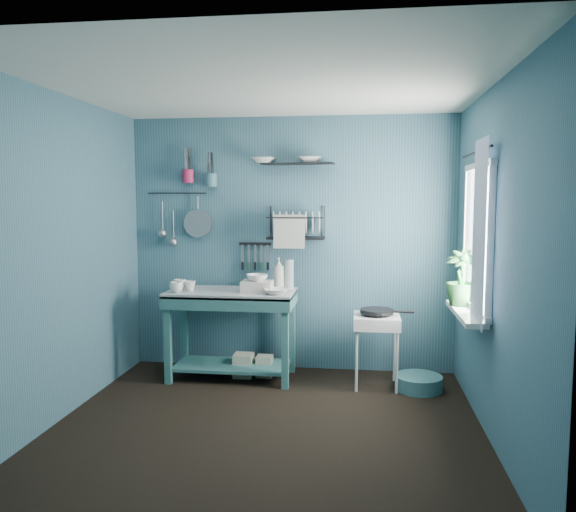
# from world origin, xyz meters

# --- Properties ---
(floor) EXTENTS (3.20, 3.20, 0.00)m
(floor) POSITION_xyz_m (0.00, 0.00, 0.00)
(floor) COLOR black
(floor) RESTS_ON ground
(ceiling) EXTENTS (3.20, 3.20, 0.00)m
(ceiling) POSITION_xyz_m (0.00, 0.00, 2.50)
(ceiling) COLOR silver
(ceiling) RESTS_ON ground
(wall_back) EXTENTS (3.20, 0.00, 3.20)m
(wall_back) POSITION_xyz_m (0.00, 1.50, 1.25)
(wall_back) COLOR #335969
(wall_back) RESTS_ON ground
(wall_front) EXTENTS (3.20, 0.00, 3.20)m
(wall_front) POSITION_xyz_m (0.00, -1.50, 1.25)
(wall_front) COLOR #335969
(wall_front) RESTS_ON ground
(wall_left) EXTENTS (0.00, 3.00, 3.00)m
(wall_left) POSITION_xyz_m (-1.60, 0.00, 1.25)
(wall_left) COLOR #335969
(wall_left) RESTS_ON ground
(wall_right) EXTENTS (0.00, 3.00, 3.00)m
(wall_right) POSITION_xyz_m (1.60, 0.00, 1.25)
(wall_right) COLOR #335969
(wall_right) RESTS_ON ground
(work_counter) EXTENTS (1.22, 0.66, 0.84)m
(work_counter) POSITION_xyz_m (-0.52, 1.10, 0.42)
(work_counter) COLOR #316867
(work_counter) RESTS_ON floor
(mug_left) EXTENTS (0.12, 0.12, 0.10)m
(mug_left) POSITION_xyz_m (-1.00, 0.94, 0.89)
(mug_left) COLOR silver
(mug_left) RESTS_ON work_counter
(mug_mid) EXTENTS (0.14, 0.14, 0.09)m
(mug_mid) POSITION_xyz_m (-0.90, 1.04, 0.89)
(mug_mid) COLOR silver
(mug_mid) RESTS_ON work_counter
(mug_right) EXTENTS (0.17, 0.17, 0.10)m
(mug_right) POSITION_xyz_m (-1.02, 1.10, 0.89)
(mug_right) COLOR silver
(mug_right) RESTS_ON work_counter
(wash_tub) EXTENTS (0.28, 0.22, 0.10)m
(wash_tub) POSITION_xyz_m (-0.27, 1.08, 0.89)
(wash_tub) COLOR beige
(wash_tub) RESTS_ON work_counter
(tub_bowl) EXTENTS (0.20, 0.19, 0.06)m
(tub_bowl) POSITION_xyz_m (-0.27, 1.08, 0.97)
(tub_bowl) COLOR silver
(tub_bowl) RESTS_ON wash_tub
(soap_bottle) EXTENTS (0.12, 0.12, 0.30)m
(soap_bottle) POSITION_xyz_m (-0.10, 1.30, 0.99)
(soap_bottle) COLOR beige
(soap_bottle) RESTS_ON work_counter
(water_bottle) EXTENTS (0.09, 0.09, 0.28)m
(water_bottle) POSITION_xyz_m (0.00, 1.32, 0.98)
(water_bottle) COLOR #A5B4B8
(water_bottle) RESTS_ON work_counter
(counter_bowl) EXTENTS (0.22, 0.22, 0.05)m
(counter_bowl) POSITION_xyz_m (-0.07, 0.95, 0.87)
(counter_bowl) COLOR silver
(counter_bowl) RESTS_ON work_counter
(hotplate_stand) EXTENTS (0.45, 0.45, 0.66)m
(hotplate_stand) POSITION_xyz_m (0.83, 1.03, 0.33)
(hotplate_stand) COLOR white
(hotplate_stand) RESTS_ON floor
(frying_pan) EXTENTS (0.30, 0.30, 0.03)m
(frying_pan) POSITION_xyz_m (0.83, 1.03, 0.69)
(frying_pan) COLOR black
(frying_pan) RESTS_ON hotplate_stand
(knife_strip) EXTENTS (0.32, 0.02, 0.03)m
(knife_strip) POSITION_xyz_m (-0.36, 1.47, 1.25)
(knife_strip) COLOR black
(knife_strip) RESTS_ON wall_back
(dish_rack) EXTENTS (0.55, 0.25, 0.32)m
(dish_rack) POSITION_xyz_m (0.06, 1.37, 1.47)
(dish_rack) COLOR black
(dish_rack) RESTS_ON wall_back
(upper_shelf) EXTENTS (0.72, 0.25, 0.01)m
(upper_shelf) POSITION_xyz_m (0.07, 1.40, 2.04)
(upper_shelf) COLOR black
(upper_shelf) RESTS_ON wall_back
(shelf_bowl_left) EXTENTS (0.26, 0.26, 0.05)m
(shelf_bowl_left) POSITION_xyz_m (-0.26, 1.40, 2.01)
(shelf_bowl_left) COLOR silver
(shelf_bowl_left) RESTS_ON upper_shelf
(shelf_bowl_right) EXTENTS (0.24, 0.24, 0.06)m
(shelf_bowl_right) POSITION_xyz_m (0.19, 1.40, 2.06)
(shelf_bowl_right) COLOR silver
(shelf_bowl_right) RESTS_ON upper_shelf
(utensil_cup_magenta) EXTENTS (0.11, 0.11, 0.13)m
(utensil_cup_magenta) POSITION_xyz_m (-1.02, 1.42, 1.92)
(utensil_cup_magenta) COLOR #AD2048
(utensil_cup_magenta) RESTS_ON wall_back
(utensil_cup_teal) EXTENTS (0.11, 0.11, 0.13)m
(utensil_cup_teal) POSITION_xyz_m (-0.79, 1.42, 1.88)
(utensil_cup_teal) COLOR #386875
(utensil_cup_teal) RESTS_ON wall_back
(colander) EXTENTS (0.28, 0.03, 0.28)m
(colander) POSITION_xyz_m (-0.94, 1.45, 1.46)
(colander) COLOR #929599
(colander) RESTS_ON wall_back
(ladle_outer) EXTENTS (0.01, 0.01, 0.30)m
(ladle_outer) POSITION_xyz_m (-1.31, 1.46, 1.52)
(ladle_outer) COLOR #929599
(ladle_outer) RESTS_ON wall_back
(ladle_inner) EXTENTS (0.01, 0.01, 0.30)m
(ladle_inner) POSITION_xyz_m (-1.20, 1.46, 1.44)
(ladle_inner) COLOR #929599
(ladle_inner) RESTS_ON wall_back
(hook_rail) EXTENTS (0.60, 0.01, 0.01)m
(hook_rail) POSITION_xyz_m (-1.15, 1.47, 1.76)
(hook_rail) COLOR black
(hook_rail) RESTS_ON wall_back
(window_glass) EXTENTS (0.00, 1.10, 1.10)m
(window_glass) POSITION_xyz_m (1.59, 0.45, 1.40)
(window_glass) COLOR white
(window_glass) RESTS_ON wall_right
(windowsill) EXTENTS (0.16, 0.95, 0.04)m
(windowsill) POSITION_xyz_m (1.50, 0.45, 0.81)
(windowsill) COLOR white
(windowsill) RESTS_ON wall_right
(curtain) EXTENTS (0.00, 1.35, 1.35)m
(curtain) POSITION_xyz_m (1.52, 0.15, 1.45)
(curtain) COLOR silver
(curtain) RESTS_ON wall_right
(curtain_rod) EXTENTS (0.02, 1.05, 0.02)m
(curtain_rod) POSITION_xyz_m (1.54, 0.45, 2.05)
(curtain_rod) COLOR black
(curtain_rod) RESTS_ON wall_right
(potted_plant) EXTENTS (0.32, 0.32, 0.46)m
(potted_plant) POSITION_xyz_m (1.50, 0.67, 1.06)
(potted_plant) COLOR #265F2B
(potted_plant) RESTS_ON windowsill
(storage_tin_large) EXTENTS (0.18, 0.18, 0.22)m
(storage_tin_large) POSITION_xyz_m (-0.42, 1.15, 0.11)
(storage_tin_large) COLOR tan
(storage_tin_large) RESTS_ON floor
(storage_tin_small) EXTENTS (0.15, 0.15, 0.20)m
(storage_tin_small) POSITION_xyz_m (-0.22, 1.18, 0.10)
(storage_tin_small) COLOR tan
(storage_tin_small) RESTS_ON floor
(floor_basin) EXTENTS (0.42, 0.42, 0.13)m
(floor_basin) POSITION_xyz_m (1.21, 0.97, 0.07)
(floor_basin) COLOR teal
(floor_basin) RESTS_ON floor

